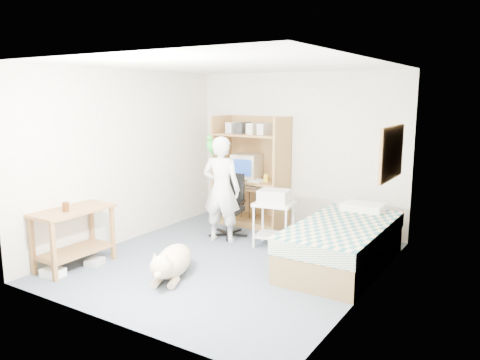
{
  "coord_description": "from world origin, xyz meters",
  "views": [
    {
      "loc": [
        3.23,
        -4.86,
        2.15
      ],
      "look_at": [
        0.02,
        0.21,
        1.05
      ],
      "focal_mm": 35.0,
      "sensor_mm": 36.0,
      "label": 1
    }
  ],
  "objects_px": {
    "dog": "(172,262)",
    "bed": "(342,244)",
    "side_desk": "(74,229)",
    "person": "(221,189)",
    "printer_cart": "(274,217)",
    "computer_hutch": "(252,175)",
    "office_chair": "(229,214)"
  },
  "relations": [
    {
      "from": "dog",
      "to": "bed",
      "type": "bearing_deg",
      "value": 19.44
    },
    {
      "from": "side_desk",
      "to": "person",
      "type": "xyz_separation_m",
      "value": [
        0.97,
        1.85,
        0.29
      ]
    },
    {
      "from": "bed",
      "to": "printer_cart",
      "type": "xyz_separation_m",
      "value": [
        -1.11,
        0.23,
        0.14
      ]
    },
    {
      "from": "person",
      "to": "dog",
      "type": "xyz_separation_m",
      "value": [
        0.29,
        -1.47,
        -0.59
      ]
    },
    {
      "from": "computer_hutch",
      "to": "side_desk",
      "type": "distance_m",
      "value": 3.08
    },
    {
      "from": "computer_hutch",
      "to": "side_desk",
      "type": "relative_size",
      "value": 1.8
    },
    {
      "from": "dog",
      "to": "printer_cart",
      "type": "height_order",
      "value": "printer_cart"
    },
    {
      "from": "person",
      "to": "printer_cart",
      "type": "relative_size",
      "value": 2.42
    },
    {
      "from": "computer_hutch",
      "to": "dog",
      "type": "relative_size",
      "value": 1.63
    },
    {
      "from": "bed",
      "to": "printer_cart",
      "type": "bearing_deg",
      "value": 168.15
    },
    {
      "from": "bed",
      "to": "person",
      "type": "height_order",
      "value": "person"
    },
    {
      "from": "dog",
      "to": "person",
      "type": "bearing_deg",
      "value": 78.51
    },
    {
      "from": "bed",
      "to": "printer_cart",
      "type": "height_order",
      "value": "bed"
    },
    {
      "from": "bed",
      "to": "printer_cart",
      "type": "distance_m",
      "value": 1.14
    },
    {
      "from": "office_chair",
      "to": "dog",
      "type": "relative_size",
      "value": 0.85
    },
    {
      "from": "side_desk",
      "to": "computer_hutch",
      "type": "bearing_deg",
      "value": 73.86
    },
    {
      "from": "dog",
      "to": "office_chair",
      "type": "bearing_deg",
      "value": 78.56
    },
    {
      "from": "computer_hutch",
      "to": "printer_cart",
      "type": "height_order",
      "value": "computer_hutch"
    },
    {
      "from": "computer_hutch",
      "to": "person",
      "type": "bearing_deg",
      "value": -83.47
    },
    {
      "from": "computer_hutch",
      "to": "office_chair",
      "type": "distance_m",
      "value": 0.92
    },
    {
      "from": "side_desk",
      "to": "dog",
      "type": "bearing_deg",
      "value": 16.72
    },
    {
      "from": "bed",
      "to": "side_desk",
      "type": "bearing_deg",
      "value": -147.5
    },
    {
      "from": "side_desk",
      "to": "dog",
      "type": "relative_size",
      "value": 0.9
    },
    {
      "from": "bed",
      "to": "person",
      "type": "distance_m",
      "value": 1.94
    },
    {
      "from": "dog",
      "to": "printer_cart",
      "type": "xyz_separation_m",
      "value": [
        0.48,
        1.67,
        0.24
      ]
    },
    {
      "from": "side_desk",
      "to": "dog",
      "type": "xyz_separation_m",
      "value": [
        1.27,
        0.38,
        -0.3
      ]
    },
    {
      "from": "bed",
      "to": "side_desk",
      "type": "distance_m",
      "value": 3.39
    },
    {
      "from": "printer_cart",
      "to": "office_chair",
      "type": "bearing_deg",
      "value": 163.53
    },
    {
      "from": "side_desk",
      "to": "person",
      "type": "relative_size",
      "value": 0.64
    },
    {
      "from": "computer_hutch",
      "to": "printer_cart",
      "type": "bearing_deg",
      "value": -44.86
    },
    {
      "from": "bed",
      "to": "person",
      "type": "bearing_deg",
      "value": 178.81
    },
    {
      "from": "dog",
      "to": "computer_hutch",
      "type": "bearing_deg",
      "value": 76.51
    }
  ]
}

